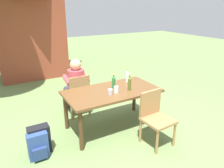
{
  "coord_description": "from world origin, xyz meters",
  "views": [
    {
      "loc": [
        -1.73,
        -3.04,
        2.14
      ],
      "look_at": [
        0.0,
        0.0,
        0.85
      ],
      "focal_mm": 34.23,
      "sensor_mm": 36.0,
      "label": 1
    }
  ],
  "objects_px": {
    "person_in_white_shirt": "(75,84)",
    "backpack_by_near_side": "(40,140)",
    "chair_near_right": "(155,115)",
    "bottle_olive": "(129,83)",
    "cup_steel": "(110,92)",
    "bottle_green": "(114,82)",
    "cup_white": "(116,90)",
    "brick_kiosk": "(27,26)",
    "dining_table": "(112,95)",
    "chair_far_left": "(78,93)",
    "backpack_by_far_side": "(38,146)",
    "bottle_clear": "(127,76)"
  },
  "relations": [
    {
      "from": "person_in_white_shirt",
      "to": "backpack_by_near_side",
      "type": "bearing_deg",
      "value": -134.82
    },
    {
      "from": "chair_near_right",
      "to": "bottle_olive",
      "type": "relative_size",
      "value": 2.92
    },
    {
      "from": "bottle_olive",
      "to": "cup_steel",
      "type": "bearing_deg",
      "value": -178.79
    },
    {
      "from": "chair_near_right",
      "to": "bottle_green",
      "type": "bearing_deg",
      "value": 108.49
    },
    {
      "from": "backpack_by_near_side",
      "to": "bottle_green",
      "type": "bearing_deg",
      "value": 8.32
    },
    {
      "from": "cup_white",
      "to": "brick_kiosk",
      "type": "distance_m",
      "value": 4.53
    },
    {
      "from": "chair_near_right",
      "to": "brick_kiosk",
      "type": "height_order",
      "value": "brick_kiosk"
    },
    {
      "from": "brick_kiosk",
      "to": "dining_table",
      "type": "bearing_deg",
      "value": -81.64
    },
    {
      "from": "chair_near_right",
      "to": "backpack_by_near_side",
      "type": "distance_m",
      "value": 1.83
    },
    {
      "from": "chair_near_right",
      "to": "bottle_green",
      "type": "distance_m",
      "value": 0.95
    },
    {
      "from": "chair_near_right",
      "to": "cup_steel",
      "type": "bearing_deg",
      "value": 129.46
    },
    {
      "from": "chair_far_left",
      "to": "bottle_olive",
      "type": "height_order",
      "value": "bottle_olive"
    },
    {
      "from": "bottle_olive",
      "to": "backpack_by_far_side",
      "type": "distance_m",
      "value": 1.78
    },
    {
      "from": "person_in_white_shirt",
      "to": "bottle_olive",
      "type": "bearing_deg",
      "value": -56.71
    },
    {
      "from": "dining_table",
      "to": "backpack_by_near_side",
      "type": "bearing_deg",
      "value": -175.25
    },
    {
      "from": "chair_far_left",
      "to": "backpack_by_far_side",
      "type": "distance_m",
      "value": 1.42
    },
    {
      "from": "dining_table",
      "to": "cup_steel",
      "type": "distance_m",
      "value": 0.23
    },
    {
      "from": "chair_far_left",
      "to": "brick_kiosk",
      "type": "distance_m",
      "value": 3.72
    },
    {
      "from": "chair_far_left",
      "to": "cup_white",
      "type": "bearing_deg",
      "value": -66.37
    },
    {
      "from": "cup_white",
      "to": "cup_steel",
      "type": "relative_size",
      "value": 1.2
    },
    {
      "from": "cup_steel",
      "to": "brick_kiosk",
      "type": "height_order",
      "value": "brick_kiosk"
    },
    {
      "from": "chair_near_right",
      "to": "bottle_olive",
      "type": "distance_m",
      "value": 0.71
    },
    {
      "from": "bottle_clear",
      "to": "chair_far_left",
      "type": "bearing_deg",
      "value": 149.9
    },
    {
      "from": "bottle_green",
      "to": "chair_near_right",
      "type": "bearing_deg",
      "value": -71.51
    },
    {
      "from": "person_in_white_shirt",
      "to": "bottle_olive",
      "type": "relative_size",
      "value": 3.96
    },
    {
      "from": "bottle_olive",
      "to": "backpack_by_near_side",
      "type": "bearing_deg",
      "value": 178.98
    },
    {
      "from": "bottle_olive",
      "to": "person_in_white_shirt",
      "type": "bearing_deg",
      "value": 123.29
    },
    {
      "from": "brick_kiosk",
      "to": "chair_near_right",
      "type": "bearing_deg",
      "value": -78.76
    },
    {
      "from": "chair_far_left",
      "to": "chair_near_right",
      "type": "distance_m",
      "value": 1.65
    },
    {
      "from": "bottle_clear",
      "to": "brick_kiosk",
      "type": "xyz_separation_m",
      "value": [
        -1.11,
        4.05,
        0.67
      ]
    },
    {
      "from": "chair_near_right",
      "to": "bottle_clear",
      "type": "bearing_deg",
      "value": 83.52
    },
    {
      "from": "chair_far_left",
      "to": "backpack_by_near_side",
      "type": "height_order",
      "value": "chair_far_left"
    },
    {
      "from": "dining_table",
      "to": "backpack_by_near_side",
      "type": "xyz_separation_m",
      "value": [
        -1.33,
        -0.11,
        -0.43
      ]
    },
    {
      "from": "cup_white",
      "to": "dining_table",
      "type": "bearing_deg",
      "value": 93.51
    },
    {
      "from": "bottle_green",
      "to": "backpack_by_near_side",
      "type": "xyz_separation_m",
      "value": [
        -1.42,
        -0.21,
        -0.63
      ]
    },
    {
      "from": "chair_far_left",
      "to": "backpack_by_near_side",
      "type": "relative_size",
      "value": 1.96
    },
    {
      "from": "dining_table",
      "to": "bottle_clear",
      "type": "bearing_deg",
      "value": 26.96
    },
    {
      "from": "chair_near_right",
      "to": "backpack_by_near_side",
      "type": "height_order",
      "value": "chair_near_right"
    },
    {
      "from": "person_in_white_shirt",
      "to": "backpack_by_near_side",
      "type": "xyz_separation_m",
      "value": [
        -0.95,
        -0.96,
        -0.44
      ]
    },
    {
      "from": "chair_near_right",
      "to": "person_in_white_shirt",
      "type": "bearing_deg",
      "value": 115.1
    },
    {
      "from": "chair_near_right",
      "to": "backpack_by_far_side",
      "type": "relative_size",
      "value": 2.11
    },
    {
      "from": "bottle_olive",
      "to": "cup_steel",
      "type": "distance_m",
      "value": 0.4
    },
    {
      "from": "backpack_by_far_side",
      "to": "brick_kiosk",
      "type": "height_order",
      "value": "brick_kiosk"
    },
    {
      "from": "bottle_green",
      "to": "cup_white",
      "type": "distance_m",
      "value": 0.25
    },
    {
      "from": "chair_far_left",
      "to": "backpack_by_near_side",
      "type": "distance_m",
      "value": 1.31
    },
    {
      "from": "cup_white",
      "to": "bottle_clear",
      "type": "bearing_deg",
      "value": 38.36
    },
    {
      "from": "person_in_white_shirt",
      "to": "backpack_by_near_side",
      "type": "relative_size",
      "value": 2.66
    },
    {
      "from": "bottle_clear",
      "to": "chair_near_right",
      "type": "bearing_deg",
      "value": -96.48
    },
    {
      "from": "backpack_by_far_side",
      "to": "chair_far_left",
      "type": "bearing_deg",
      "value": 43.9
    },
    {
      "from": "chair_far_left",
      "to": "person_in_white_shirt",
      "type": "distance_m",
      "value": 0.2
    }
  ]
}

